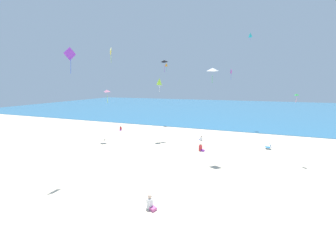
# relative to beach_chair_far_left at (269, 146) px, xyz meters

# --- Properties ---
(ground_plane) EXTENTS (120.00, 120.00, 0.00)m
(ground_plane) POSITION_rel_beach_chair_far_left_xyz_m (-9.71, -1.06, -0.27)
(ground_plane) COLOR beige
(ocean_water) EXTENTS (120.00, 60.00, 0.05)m
(ocean_water) POSITION_rel_beach_chair_far_left_xyz_m (-9.71, 37.07, -0.25)
(ocean_water) COLOR teal
(ocean_water) RESTS_ON ground_plane
(beach_chair_far_left) EXTENTS (0.58, 0.54, 0.58)m
(beach_chair_far_left) POSITION_rel_beach_chair_far_left_xyz_m (0.00, 0.00, 0.00)
(beach_chair_far_left) COLOR #2370B2
(beach_chair_far_left) RESTS_ON ground_plane
(person_0) EXTENTS (0.70, 0.57, 0.78)m
(person_0) POSITION_rel_beach_chair_far_left_xyz_m (-6.69, -3.03, 0.02)
(person_0) COLOR red
(person_0) RESTS_ON ground_plane
(person_1) EXTENTS (0.49, 0.58, 0.65)m
(person_1) POSITION_rel_beach_chair_far_left_xyz_m (-7.37, 0.79, -0.03)
(person_1) COLOR white
(person_1) RESTS_ON ground_plane
(person_2) EXTENTS (0.44, 0.58, 0.65)m
(person_2) POSITION_rel_beach_chair_far_left_xyz_m (-19.70, 2.24, -0.03)
(person_2) COLOR red
(person_2) RESTS_ON ground_plane
(person_3) EXTENTS (0.71, 0.58, 0.79)m
(person_3) POSITION_rel_beach_chair_far_left_xyz_m (-7.46, -13.69, 0.02)
(person_3) COLOR white
(person_3) RESTS_ON ground_plane
(kite_purple) EXTENTS (0.29, 0.91, 1.88)m
(kite_purple) POSITION_rel_beach_chair_far_left_xyz_m (-14.93, -11.10, 8.62)
(kite_purple) COLOR purple
(kite_orange) EXTENTS (0.63, 0.72, 1.51)m
(kite_orange) POSITION_rel_beach_chair_far_left_xyz_m (-15.42, 10.30, 9.85)
(kite_orange) COLOR orange
(kite_magenta) EXTENTS (0.31, 0.88, 1.76)m
(kite_magenta) POSITION_rel_beach_chair_far_left_xyz_m (-4.82, 12.64, 8.53)
(kite_magenta) COLOR #DB3DA8
(kite_teal) EXTENTS (0.74, 0.71, 1.21)m
(kite_teal) POSITION_rel_beach_chair_far_left_xyz_m (-2.23, 12.63, 14.17)
(kite_teal) COLOR #1EADAD
(kite_yellow) EXTENTS (0.51, 0.89, 1.98)m
(kite_yellow) POSITION_rel_beach_chair_far_left_xyz_m (-19.79, 0.74, 10.81)
(kite_yellow) COLOR yellow
(kite_pink) EXTENTS (0.78, 0.61, 1.70)m
(kite_pink) POSITION_rel_beach_chair_far_left_xyz_m (-18.39, -2.38, 5.72)
(kite_pink) COLOR pink
(kite_green) EXTENTS (0.45, 0.46, 0.80)m
(kite_green) POSITION_rel_beach_chair_far_left_xyz_m (1.48, -2.48, 5.59)
(kite_green) COLOR green
(kite_lime) EXTENTS (0.90, 0.94, 1.72)m
(kite_lime) POSITION_rel_beach_chair_far_left_xyz_m (-12.59, 0.22, 6.83)
(kite_lime) COLOR #99DB33
(kite_white) EXTENTS (0.85, 0.65, 1.36)m
(kite_white) POSITION_rel_beach_chair_far_left_xyz_m (-5.63, -4.08, 7.81)
(kite_white) COLOR white
(kite_black) EXTENTS (0.77, 0.64, 1.59)m
(kite_black) POSITION_rel_beach_chair_far_left_xyz_m (-12.47, 1.62, 9.40)
(kite_black) COLOR black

